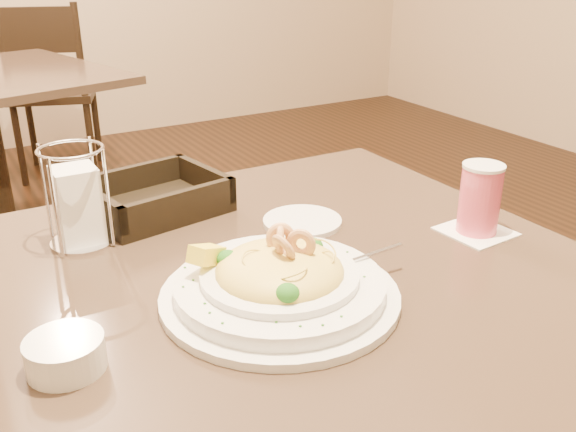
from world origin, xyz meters
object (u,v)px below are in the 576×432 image
drink_glass (480,199)px  napkin_caddy (78,203)px  dining_chair_far (51,86)px  side_plate (302,221)px  pasta_bowl (279,281)px  butter_ramekin (65,354)px  bread_basket (155,200)px  main_table (294,397)px

drink_glass → napkin_caddy: napkin_caddy is taller
dining_chair_far → napkin_caddy: bearing=99.8°
side_plate → pasta_bowl: bearing=-128.3°
pasta_bowl → napkin_caddy: (-0.19, 0.32, 0.04)m
dining_chair_far → butter_ramekin: 2.95m
pasta_bowl → butter_ramekin: 0.29m
pasta_bowl → bread_basket: bearing=95.9°
dining_chair_far → pasta_bowl: dining_chair_far is taller
pasta_bowl → drink_glass: size_ratio=3.03×
bread_basket → side_plate: 0.27m
drink_glass → side_plate: 0.30m
main_table → butter_ramekin: bearing=-167.7°
drink_glass → bread_basket: drink_glass is taller
main_table → pasta_bowl: (-0.06, -0.07, 0.27)m
main_table → bread_basket: (-0.10, 0.32, 0.26)m
side_plate → dining_chair_far: bearing=88.2°
pasta_bowl → dining_chair_far: bearing=85.2°
pasta_bowl → main_table: bearing=46.0°
bread_basket → side_plate: size_ratio=1.88×
main_table → drink_glass: bearing=-6.7°
napkin_caddy → butter_ramekin: napkin_caddy is taller
bread_basket → side_plate: (0.20, -0.18, -0.02)m
dining_chair_far → napkin_caddy: 2.62m
bread_basket → drink_glass: bearing=-39.5°
dining_chair_far → butter_ramekin: size_ratio=10.26×
dining_chair_far → bread_basket: size_ratio=3.61×
bread_basket → pasta_bowl: bearing=-84.1°
butter_ramekin → dining_chair_far: bearing=79.6°
main_table → dining_chair_far: 2.82m
main_table → side_plate: side_plate is taller
bread_basket → dining_chair_far: bearing=83.5°
napkin_caddy → butter_ramekin: bearing=-106.7°
napkin_caddy → drink_glass: bearing=-26.6°
drink_glass → butter_ramekin: bearing=-176.9°
side_plate → butter_ramekin: 0.50m
butter_ramekin → bread_basket: bearing=58.1°
dining_chair_far → side_plate: bearing=107.6°
napkin_caddy → side_plate: 0.37m
main_table → drink_glass: size_ratio=7.46×
dining_chair_far → main_table: bearing=105.7°
main_table → side_plate: 0.30m
dining_chair_far → bread_basket: dining_chair_far is taller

